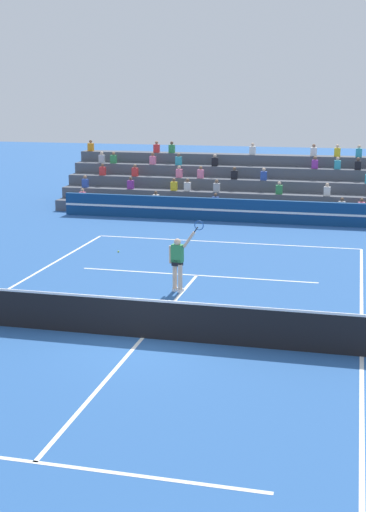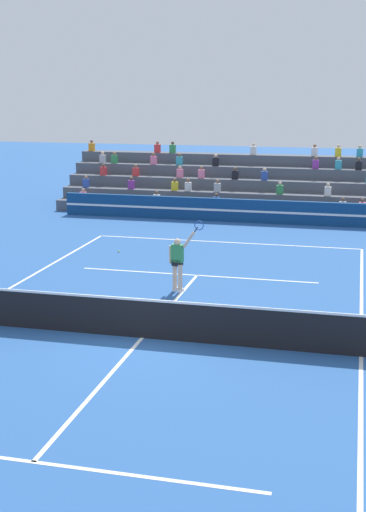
{
  "view_description": "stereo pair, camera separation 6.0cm",
  "coord_description": "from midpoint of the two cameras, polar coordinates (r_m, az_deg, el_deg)",
  "views": [
    {
      "loc": [
        5.12,
        -16.64,
        6.34
      ],
      "look_at": [
        -0.05,
        4.62,
        1.1
      ],
      "focal_mm": 50.0,
      "sensor_mm": 36.0,
      "label": 1
    },
    {
      "loc": [
        5.18,
        -16.63,
        6.34
      ],
      "look_at": [
        -0.05,
        4.62,
        1.1
      ],
      "focal_mm": 50.0,
      "sensor_mm": 36.0,
      "label": 2
    }
  ],
  "objects": [
    {
      "name": "ground_plane",
      "position": [
        18.53,
        -3.34,
        -6.56
      ],
      "size": [
        120.0,
        120.0,
        0.0
      ],
      "primitive_type": "plane",
      "color": "#285699"
    },
    {
      "name": "court_lines",
      "position": [
        18.53,
        -3.34,
        -6.55
      ],
      "size": [
        11.1,
        23.9,
        0.01
      ],
      "color": "white",
      "rests_on": "ground"
    },
    {
      "name": "tennis_net",
      "position": [
        18.35,
        -3.37,
        -4.97
      ],
      "size": [
        12.0,
        0.1,
        1.1
      ],
      "color": "black",
      "rests_on": "ground"
    },
    {
      "name": "sponsor_banner_wall",
      "position": [
        34.09,
        4.79,
        3.64
      ],
      "size": [
        18.0,
        0.26,
        1.1
      ],
      "color": "navy",
      "rests_on": "ground"
    },
    {
      "name": "bleacher_stand",
      "position": [
        37.74,
        5.72,
        5.29
      ],
      "size": [
        19.99,
        4.75,
        3.38
      ],
      "color": "#4C515B",
      "rests_on": "ground"
    },
    {
      "name": "tennis_player",
      "position": [
        22.31,
        -0.47,
        -0.43
      ],
      "size": [
        1.21,
        0.39,
        2.4
      ],
      "color": "beige",
      "rests_on": "ground"
    },
    {
      "name": "tennis_ball",
      "position": [
        27.93,
        -5.25,
        0.36
      ],
      "size": [
        0.07,
        0.07,
        0.07
      ],
      "primitive_type": "sphere",
      "color": "#C6DB33",
      "rests_on": "ground"
    }
  ]
}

